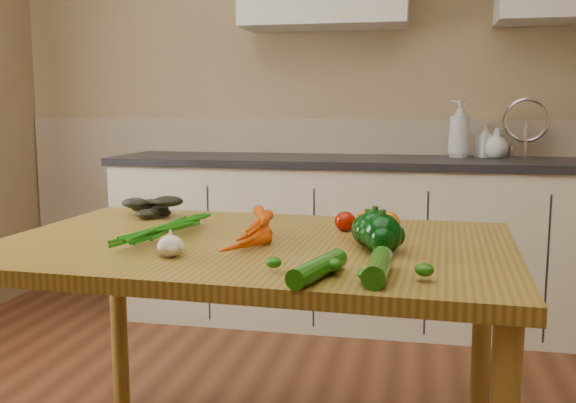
# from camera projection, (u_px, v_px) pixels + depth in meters

# --- Properties ---
(room) EXTENTS (4.04, 5.04, 2.64)m
(room) POSITION_uv_depth(u_px,v_px,m) (227.00, 71.00, 1.46)
(room) COLOR brown
(room) RESTS_ON ground
(counter_run) EXTENTS (2.84, 0.64, 1.14)m
(counter_run) POSITION_uv_depth(u_px,v_px,m) (376.00, 239.00, 3.48)
(counter_run) COLOR beige
(counter_run) RESTS_ON ground
(table) EXTENTS (1.50, 1.00, 0.78)m
(table) POSITION_uv_depth(u_px,v_px,m) (254.00, 270.00, 1.87)
(table) COLOR olive
(table) RESTS_ON ground
(soap_bottle_a) EXTENTS (0.16, 0.16, 0.31)m
(soap_bottle_a) POSITION_uv_depth(u_px,v_px,m) (459.00, 129.00, 3.43)
(soap_bottle_a) COLOR silver
(soap_bottle_a) RESTS_ON counter_run
(soap_bottle_b) EXTENTS (0.11, 0.11, 0.18)m
(soap_bottle_b) POSITION_uv_depth(u_px,v_px,m) (485.00, 140.00, 3.45)
(soap_bottle_b) COLOR silver
(soap_bottle_b) RESTS_ON counter_run
(soap_bottle_c) EXTENTS (0.17, 0.17, 0.16)m
(soap_bottle_c) POSITION_uv_depth(u_px,v_px,m) (497.00, 143.00, 3.41)
(soap_bottle_c) COLOR silver
(soap_bottle_c) RESTS_ON counter_run
(carrot_bunch) EXTENTS (0.28, 0.22, 0.07)m
(carrot_bunch) POSITION_uv_depth(u_px,v_px,m) (227.00, 228.00, 1.84)
(carrot_bunch) COLOR #CC4504
(carrot_bunch) RESTS_ON table
(leafy_greens) EXTENTS (0.21, 0.19, 0.10)m
(leafy_greens) POSITION_uv_depth(u_px,v_px,m) (153.00, 202.00, 2.25)
(leafy_greens) COLOR black
(leafy_greens) RESTS_ON table
(garlic_bulb) EXTENTS (0.07, 0.07, 0.06)m
(garlic_bulb) POSITION_uv_depth(u_px,v_px,m) (171.00, 246.00, 1.65)
(garlic_bulb) COLOR silver
(garlic_bulb) RESTS_ON table
(pepper_a) EXTENTS (0.09, 0.09, 0.09)m
(pepper_a) POSITION_uv_depth(u_px,v_px,m) (367.00, 230.00, 1.78)
(pepper_a) COLOR black
(pepper_a) RESTS_ON table
(pepper_b) EXTENTS (0.10, 0.10, 0.10)m
(pepper_b) POSITION_uv_depth(u_px,v_px,m) (375.00, 230.00, 1.75)
(pepper_b) COLOR black
(pepper_b) RESTS_ON table
(pepper_c) EXTENTS (0.10, 0.10, 0.10)m
(pepper_c) POSITION_uv_depth(u_px,v_px,m) (382.00, 234.00, 1.68)
(pepper_c) COLOR black
(pepper_c) RESTS_ON table
(tomato_a) EXTENTS (0.07, 0.07, 0.06)m
(tomato_a) POSITION_uv_depth(u_px,v_px,m) (345.00, 221.00, 1.99)
(tomato_a) COLOR #8E0F02
(tomato_a) RESTS_ON table
(tomato_b) EXTENTS (0.08, 0.08, 0.07)m
(tomato_b) POSITION_uv_depth(u_px,v_px,m) (368.00, 221.00, 1.96)
(tomato_b) COLOR #C45804
(tomato_b) RESTS_ON table
(tomato_c) EXTENTS (0.07, 0.07, 0.07)m
(tomato_c) POSITION_uv_depth(u_px,v_px,m) (388.00, 223.00, 1.95)
(tomato_c) COLOR #C45804
(tomato_c) RESTS_ON table
(zucchini_a) EXTENTS (0.06, 0.21, 0.05)m
(zucchini_a) POSITION_uv_depth(u_px,v_px,m) (378.00, 267.00, 1.44)
(zucchini_a) COLOR #134E08
(zucchini_a) RESTS_ON table
(zucchini_b) EXTENTS (0.11, 0.23, 0.05)m
(zucchini_b) POSITION_uv_depth(u_px,v_px,m) (318.00, 268.00, 1.44)
(zucchini_b) COLOR #134E08
(zucchini_b) RESTS_ON table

